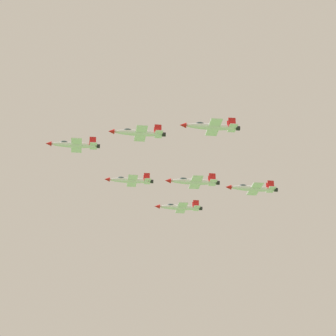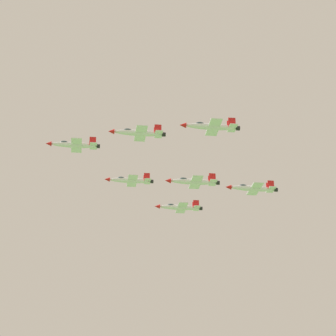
# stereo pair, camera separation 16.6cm
# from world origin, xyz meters

# --- Properties ---
(jet_lead) EXTENTS (9.23, 15.06, 3.16)m
(jet_lead) POSITION_xyz_m (8.96, 29.06, 179.99)
(jet_lead) COLOR white
(jet_left_wingman) EXTENTS (9.28, 15.12, 3.18)m
(jet_left_wingman) POSITION_xyz_m (21.83, 46.80, 177.48)
(jet_left_wingman) COLOR white
(jet_right_wingman) EXTENTS (8.90, 14.52, 3.05)m
(jet_right_wingman) POSITION_xyz_m (-6.48, 44.62, 176.27)
(jet_right_wingman) COLOR white
(jet_left_outer) EXTENTS (9.15, 14.93, 3.14)m
(jet_left_outer) POSITION_xyz_m (34.70, 64.55, 172.95)
(jet_left_outer) COLOR white
(jet_right_outer) EXTENTS (9.31, 15.18, 3.19)m
(jet_right_outer) POSITION_xyz_m (-21.92, 60.18, 174.06)
(jet_right_outer) COLOR white
(jet_slot_rear) EXTENTS (9.36, 15.32, 3.22)m
(jet_slot_rear) POSITION_xyz_m (6.39, 62.37, 170.59)
(jet_slot_rear) COLOR white
(jet_trailing) EXTENTS (9.21, 14.95, 3.14)m
(jet_trailing) POSITION_xyz_m (5.11, 79.02, 169.43)
(jet_trailing) COLOR white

